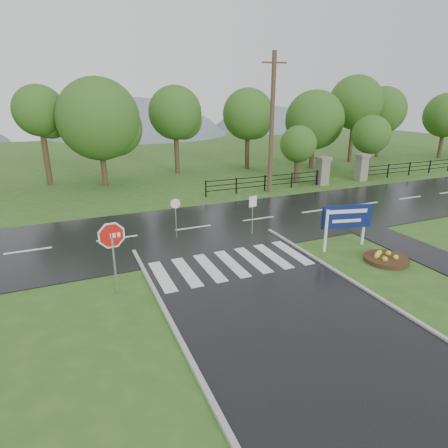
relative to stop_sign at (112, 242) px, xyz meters
name	(u,v)px	position (x,y,z in m)	size (l,w,h in m)	color
ground	(299,328)	(4.80, -4.43, -1.99)	(120.00, 120.00, 0.00)	#315A1E
main_road	(193,229)	(4.80, 5.57, -1.99)	(90.00, 8.00, 0.04)	black
walkway	(399,243)	(13.30, -0.43, -1.99)	(2.20, 11.00, 0.04)	black
crosswalk	(232,263)	(4.80, 0.57, -1.93)	(6.50, 2.80, 0.02)	silver
pillar_west	(323,170)	(17.80, 11.57, -0.81)	(1.00, 1.00, 2.24)	gray
pillar_east	(362,167)	(21.80, 11.57, -0.81)	(1.00, 1.00, 2.24)	gray
fence_west	(265,181)	(12.55, 11.57, -1.26)	(9.58, 0.08, 1.20)	black
hills	(122,215)	(8.29, 60.57, -17.52)	(102.00, 48.00, 48.00)	slate
treeline	(152,178)	(5.80, 19.57, -1.99)	(83.20, 5.20, 10.00)	#2B571B
stop_sign	(112,242)	(0.00, 0.00, 0.00)	(1.27, 0.17, 2.87)	#939399
estate_billboard	(346,219)	(10.40, 0.18, -0.54)	(2.35, 0.63, 2.11)	silver
flower_bed	(386,258)	(11.08, -1.76, -1.85)	(1.85, 1.85, 0.37)	#332111
reg_sign_small	(253,207)	(7.29, 3.49, -0.53)	(0.45, 0.08, 2.04)	#939399
reg_sign_round	(176,213)	(3.57, 4.52, -0.67)	(0.47, 0.14, 2.05)	#939399
utility_pole_east	(272,124)	(12.65, 11.07, 2.92)	(1.68, 0.57, 9.67)	#473523
entrance_tree_left	(298,144)	(16.36, 13.07, 1.13)	(2.92, 2.92, 4.61)	#3D2B1C
entrance_tree_right	(371,135)	(23.86, 13.07, 1.58)	(3.32, 3.32, 5.27)	#3D2B1C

